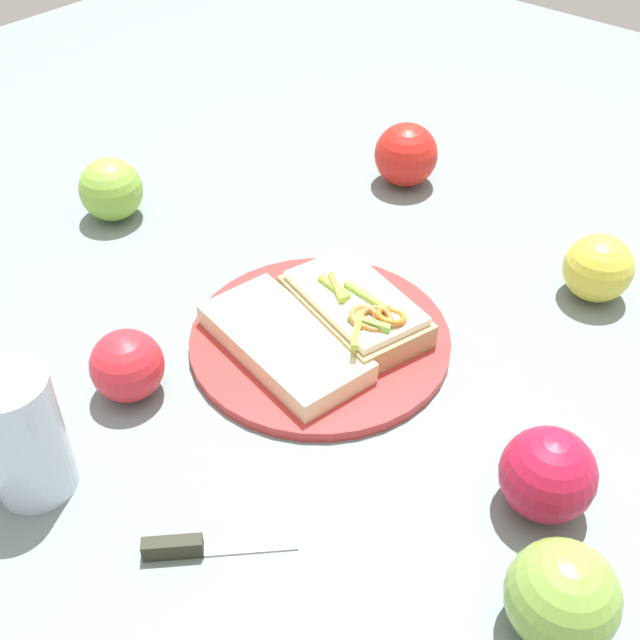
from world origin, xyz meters
TOP-DOWN VIEW (x-y plane):
  - ground_plane at (0.00, 0.00)m, footprint 2.00×2.00m
  - plate at (0.00, 0.00)m, footprint 0.26×0.26m
  - sandwich at (-0.04, 0.01)m, footprint 0.13×0.17m
  - bread_slice_side at (0.04, -0.01)m, footprint 0.12×0.19m
  - apple_0 at (-0.25, 0.17)m, footprint 0.09×0.09m
  - apple_1 at (-0.01, -0.34)m, footprint 0.11×0.11m
  - apple_2 at (-0.31, -0.12)m, footprint 0.10×0.10m
  - apple_3 at (0.17, -0.09)m, footprint 0.09×0.09m
  - apple_4 at (0.12, 0.32)m, footprint 0.10×0.10m
  - apple_5 at (0.03, 0.26)m, footprint 0.11×0.11m
  - drinking_glass at (0.29, -0.06)m, footprint 0.07×0.07m
  - knife at (0.25, 0.08)m, footprint 0.09×0.09m

SIDE VIEW (x-z plane):
  - ground_plane at x=0.00m, z-range 0.00..0.00m
  - plate at x=0.00m, z-range 0.00..0.01m
  - knife at x=0.25m, z-range 0.00..0.02m
  - bread_slice_side at x=0.04m, z-range 0.01..0.03m
  - sandwich at x=-0.04m, z-range 0.01..0.05m
  - apple_3 at x=0.17m, z-range 0.00..0.07m
  - apple_0 at x=-0.25m, z-range 0.00..0.07m
  - apple_1 at x=-0.01m, z-range 0.00..0.08m
  - apple_5 at x=0.03m, z-range 0.00..0.08m
  - apple_4 at x=0.12m, z-range 0.00..0.08m
  - apple_2 at x=-0.31m, z-range 0.00..0.08m
  - drinking_glass at x=0.29m, z-range 0.00..0.12m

